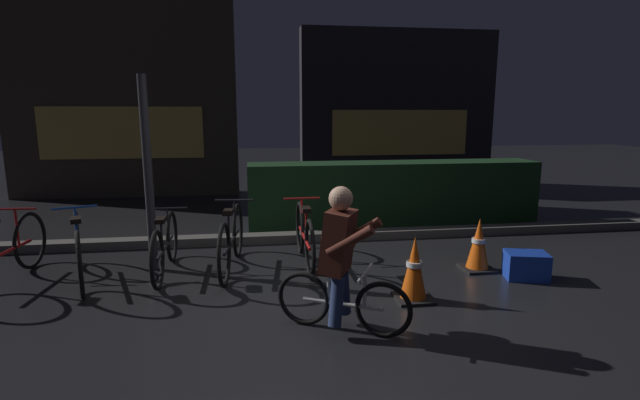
# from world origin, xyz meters

# --- Properties ---
(ground_plane) EXTENTS (40.00, 40.00, 0.00)m
(ground_plane) POSITION_xyz_m (0.00, 0.00, 0.00)
(ground_plane) COLOR black
(sidewalk_curb) EXTENTS (12.00, 0.24, 0.12)m
(sidewalk_curb) POSITION_xyz_m (0.00, 2.20, 0.06)
(sidewalk_curb) COLOR #56544F
(sidewalk_curb) RESTS_ON ground
(hedge_row) EXTENTS (4.80, 0.70, 1.03)m
(hedge_row) POSITION_xyz_m (1.80, 3.10, 0.51)
(hedge_row) COLOR #19381C
(hedge_row) RESTS_ON ground
(storefront_left) EXTENTS (4.81, 0.54, 4.94)m
(storefront_left) POSITION_xyz_m (-3.25, 6.50, 2.46)
(storefront_left) COLOR #42382D
(storefront_left) RESTS_ON ground
(storefront_right) EXTENTS (4.88, 0.54, 3.82)m
(storefront_right) POSITION_xyz_m (3.12, 7.20, 1.90)
(storefront_right) COLOR #262328
(storefront_right) RESTS_ON ground
(street_post) EXTENTS (0.10, 0.10, 2.25)m
(street_post) POSITION_xyz_m (-1.70, 1.20, 1.12)
(street_post) COLOR #2D2D33
(street_post) RESTS_ON ground
(parked_bike_leftmost) EXTENTS (0.46, 1.69, 0.78)m
(parked_bike_leftmost) POSITION_xyz_m (-3.19, 0.96, 0.35)
(parked_bike_leftmost) COLOR black
(parked_bike_leftmost) RESTS_ON ground
(parked_bike_left_mid) EXTENTS (0.63, 1.64, 0.79)m
(parked_bike_left_mid) POSITION_xyz_m (-2.41, 0.90, 0.36)
(parked_bike_left_mid) COLOR black
(parked_bike_left_mid) RESTS_ON ground
(parked_bike_center_left) EXTENTS (0.46, 1.58, 0.73)m
(parked_bike_center_left) POSITION_xyz_m (-1.53, 1.03, 0.33)
(parked_bike_center_left) COLOR black
(parked_bike_center_left) RESTS_ON ground
(parked_bike_center_right) EXTENTS (0.46, 1.73, 0.80)m
(parked_bike_center_right) POSITION_xyz_m (-0.78, 1.06, 0.36)
(parked_bike_center_right) COLOR black
(parked_bike_center_right) RESTS_ON ground
(parked_bike_right_mid) EXTENTS (0.46, 1.70, 0.78)m
(parked_bike_right_mid) POSITION_xyz_m (0.09, 1.14, 0.36)
(parked_bike_right_mid) COLOR black
(parked_bike_right_mid) RESTS_ON ground
(traffic_cone_near) EXTENTS (0.36, 0.36, 0.65)m
(traffic_cone_near) POSITION_xyz_m (1.04, -0.10, 0.31)
(traffic_cone_near) COLOR black
(traffic_cone_near) RESTS_ON ground
(traffic_cone_far) EXTENTS (0.36, 0.36, 0.62)m
(traffic_cone_far) POSITION_xyz_m (2.09, 0.65, 0.30)
(traffic_cone_far) COLOR black
(traffic_cone_far) RESTS_ON ground
(blue_crate) EXTENTS (0.51, 0.42, 0.30)m
(blue_crate) POSITION_xyz_m (2.48, 0.30, 0.15)
(blue_crate) COLOR #193DB7
(blue_crate) RESTS_ON ground
(cyclist) EXTENTS (1.07, 0.67, 1.25)m
(cyclist) POSITION_xyz_m (0.20, -0.62, 0.63)
(cyclist) COLOR black
(cyclist) RESTS_ON ground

